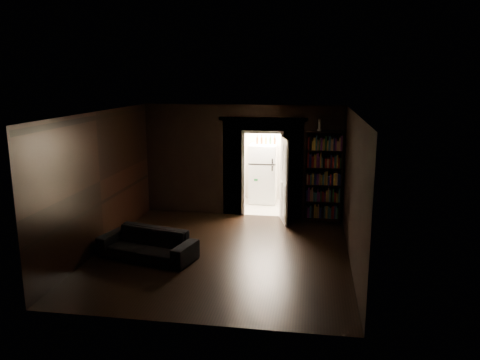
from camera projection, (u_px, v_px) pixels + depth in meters
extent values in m
plane|color=black|center=(222.00, 253.00, 9.37)|extent=(5.50, 5.50, 0.00)
cube|color=black|center=(196.00, 159.00, 11.95)|extent=(2.55, 0.10, 2.80)
cube|color=black|center=(312.00, 162.00, 11.51)|extent=(1.55, 0.10, 2.80)
cube|color=black|center=(263.00, 119.00, 11.46)|extent=(0.90, 0.10, 0.70)
cube|color=black|center=(100.00, 181.00, 9.44)|extent=(0.02, 5.50, 2.80)
cube|color=black|center=(353.00, 190.00, 8.69)|extent=(0.02, 5.50, 2.80)
cube|color=black|center=(183.00, 231.00, 6.41)|extent=(5.00, 0.02, 2.80)
cube|color=beige|center=(221.00, 113.00, 8.76)|extent=(5.00, 5.50, 0.02)
cube|color=white|center=(262.00, 175.00, 11.71)|extent=(1.04, 0.06, 2.17)
cube|color=beige|center=(265.00, 208.00, 12.83)|extent=(2.20, 1.80, 0.10)
cube|color=beige|center=(269.00, 158.00, 13.38)|extent=(2.20, 0.10, 2.40)
cube|color=beige|center=(228.00, 162.00, 12.71)|extent=(0.10, 1.60, 2.40)
cube|color=beige|center=(305.00, 164.00, 12.40)|extent=(0.10, 1.60, 2.40)
cube|color=beige|center=(266.00, 116.00, 12.28)|extent=(2.20, 1.80, 0.10)
cube|color=#D3717B|center=(269.00, 122.00, 13.10)|extent=(2.00, 0.04, 0.26)
imported|color=black|center=(147.00, 240.00, 9.08)|extent=(2.06, 1.28, 0.74)
cube|color=black|center=(323.00, 176.00, 11.33)|extent=(0.95, 0.65, 2.20)
cube|color=white|center=(263.00, 174.00, 13.02)|extent=(0.96, 0.93, 1.65)
cube|color=white|center=(284.00, 181.00, 11.22)|extent=(0.25, 0.84, 2.05)
cube|color=white|center=(319.00, 125.00, 11.12)|extent=(0.12, 0.12, 0.28)
cube|color=black|center=(266.00, 139.00, 12.81)|extent=(0.66, 0.12, 0.27)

